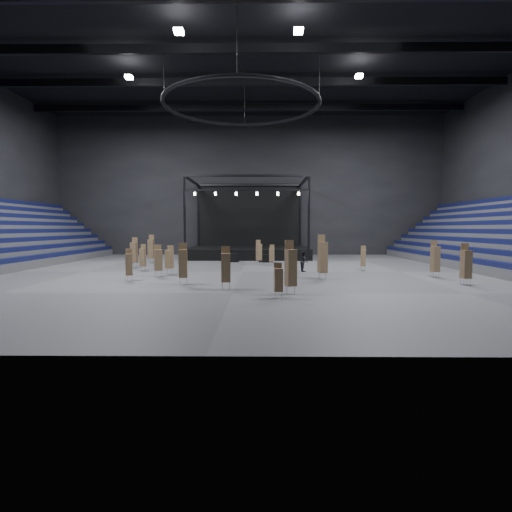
{
  "coord_description": "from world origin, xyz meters",
  "views": [
    {
      "loc": [
        1.49,
        -31.58,
        3.47
      ],
      "look_at": [
        1.15,
        -2.0,
        1.4
      ],
      "focal_mm": 28.0,
      "sensor_mm": 36.0,
      "label": 1
    }
  ],
  "objects_px": {
    "chair_stack_4": "(466,263)",
    "chair_stack_13": "(323,257)",
    "stage": "(248,245)",
    "flight_case_mid": "(265,258)",
    "chair_stack_11": "(183,263)",
    "chair_stack_3": "(291,267)",
    "chair_stack_8": "(226,267)",
    "chair_stack_1": "(278,279)",
    "chair_stack_12": "(143,257)",
    "chair_stack_5": "(129,264)",
    "chair_stack_15": "(272,254)",
    "man_center": "(293,266)",
    "flight_case_left": "(232,258)",
    "chair_stack_14": "(435,258)",
    "chair_stack_10": "(363,258)",
    "chair_stack_0": "(151,248)",
    "crew_member": "(304,261)",
    "chair_stack_9": "(259,252)",
    "chair_stack_6": "(169,259)",
    "chair_stack_2": "(134,252)",
    "flight_case_right": "(268,259)"
  },
  "relations": [
    {
      "from": "chair_stack_4",
      "to": "chair_stack_13",
      "type": "bearing_deg",
      "value": 156.26
    },
    {
      "from": "stage",
      "to": "flight_case_mid",
      "type": "height_order",
      "value": "stage"
    },
    {
      "from": "stage",
      "to": "chair_stack_11",
      "type": "relative_size",
      "value": 5.46
    },
    {
      "from": "chair_stack_3",
      "to": "chair_stack_8",
      "type": "relative_size",
      "value": 1.16
    },
    {
      "from": "chair_stack_1",
      "to": "chair_stack_12",
      "type": "height_order",
      "value": "chair_stack_12"
    },
    {
      "from": "chair_stack_1",
      "to": "chair_stack_5",
      "type": "distance_m",
      "value": 11.55
    },
    {
      "from": "chair_stack_15",
      "to": "man_center",
      "type": "distance_m",
      "value": 9.64
    },
    {
      "from": "flight_case_left",
      "to": "chair_stack_13",
      "type": "relative_size",
      "value": 0.44
    },
    {
      "from": "chair_stack_3",
      "to": "chair_stack_14",
      "type": "bearing_deg",
      "value": 13.59
    },
    {
      "from": "flight_case_mid",
      "to": "chair_stack_10",
      "type": "height_order",
      "value": "chair_stack_10"
    },
    {
      "from": "flight_case_mid",
      "to": "chair_stack_0",
      "type": "distance_m",
      "value": 11.44
    },
    {
      "from": "chair_stack_5",
      "to": "chair_stack_15",
      "type": "xyz_separation_m",
      "value": [
        9.72,
        10.97,
        -0.07
      ]
    },
    {
      "from": "chair_stack_4",
      "to": "chair_stack_13",
      "type": "height_order",
      "value": "chair_stack_13"
    },
    {
      "from": "chair_stack_12",
      "to": "chair_stack_13",
      "type": "xyz_separation_m",
      "value": [
        13.84,
        -5.32,
        0.41
      ]
    },
    {
      "from": "flight_case_mid",
      "to": "man_center",
      "type": "relative_size",
      "value": 0.69
    },
    {
      "from": "chair_stack_1",
      "to": "chair_stack_4",
      "type": "relative_size",
      "value": 0.69
    },
    {
      "from": "chair_stack_5",
      "to": "chair_stack_15",
      "type": "distance_m",
      "value": 14.66
    },
    {
      "from": "chair_stack_12",
      "to": "crew_member",
      "type": "height_order",
      "value": "chair_stack_12"
    },
    {
      "from": "flight_case_mid",
      "to": "chair_stack_10",
      "type": "relative_size",
      "value": 0.59
    },
    {
      "from": "chair_stack_1",
      "to": "chair_stack_4",
      "type": "xyz_separation_m",
      "value": [
        11.63,
        4.73,
        0.37
      ]
    },
    {
      "from": "chair_stack_1",
      "to": "man_center",
      "type": "relative_size",
      "value": 1.01
    },
    {
      "from": "chair_stack_4",
      "to": "chair_stack_9",
      "type": "xyz_separation_m",
      "value": [
        -12.67,
        13.88,
        -0.1
      ]
    },
    {
      "from": "chair_stack_3",
      "to": "chair_stack_10",
      "type": "bearing_deg",
      "value": 39.55
    },
    {
      "from": "chair_stack_4",
      "to": "chair_stack_10",
      "type": "distance_m",
      "value": 9.33
    },
    {
      "from": "chair_stack_11",
      "to": "chair_stack_12",
      "type": "relative_size",
      "value": 1.18
    },
    {
      "from": "chair_stack_3",
      "to": "chair_stack_6",
      "type": "height_order",
      "value": "chair_stack_3"
    },
    {
      "from": "chair_stack_2",
      "to": "chair_stack_6",
      "type": "bearing_deg",
      "value": -42.64
    },
    {
      "from": "chair_stack_5",
      "to": "chair_stack_10",
      "type": "xyz_separation_m",
      "value": [
        17.1,
        6.63,
        -0.04
      ]
    },
    {
      "from": "flight_case_right",
      "to": "chair_stack_6",
      "type": "bearing_deg",
      "value": -126.46
    },
    {
      "from": "chair_stack_3",
      "to": "chair_stack_8",
      "type": "distance_m",
      "value": 3.87
    },
    {
      "from": "chair_stack_9",
      "to": "chair_stack_10",
      "type": "relative_size",
      "value": 1.15
    },
    {
      "from": "chair_stack_1",
      "to": "chair_stack_15",
      "type": "bearing_deg",
      "value": 82.57
    },
    {
      "from": "chair_stack_4",
      "to": "chair_stack_3",
      "type": "bearing_deg",
      "value": -168.32
    },
    {
      "from": "chair_stack_1",
      "to": "chair_stack_12",
      "type": "relative_size",
      "value": 0.81
    },
    {
      "from": "chair_stack_3",
      "to": "chair_stack_5",
      "type": "relative_size",
      "value": 1.34
    },
    {
      "from": "chair_stack_6",
      "to": "chair_stack_10",
      "type": "relative_size",
      "value": 1.06
    },
    {
      "from": "flight_case_mid",
      "to": "chair_stack_9",
      "type": "height_order",
      "value": "chair_stack_9"
    },
    {
      "from": "chair_stack_0",
      "to": "chair_stack_14",
      "type": "relative_size",
      "value": 1.07
    },
    {
      "from": "chair_stack_9",
      "to": "chair_stack_5",
      "type": "bearing_deg",
      "value": -146.28
    },
    {
      "from": "flight_case_mid",
      "to": "chair_stack_2",
      "type": "height_order",
      "value": "chair_stack_2"
    },
    {
      "from": "chair_stack_0",
      "to": "chair_stack_15",
      "type": "height_order",
      "value": "chair_stack_0"
    },
    {
      "from": "chair_stack_13",
      "to": "chair_stack_14",
      "type": "xyz_separation_m",
      "value": [
        8.08,
        1.08,
        -0.19
      ]
    },
    {
      "from": "flight_case_left",
      "to": "chair_stack_12",
      "type": "height_order",
      "value": "chair_stack_12"
    },
    {
      "from": "flight_case_mid",
      "to": "chair_stack_13",
      "type": "relative_size",
      "value": 0.39
    },
    {
      "from": "chair_stack_4",
      "to": "chair_stack_12",
      "type": "bearing_deg",
      "value": 154.38
    },
    {
      "from": "flight_case_left",
      "to": "chair_stack_1",
      "type": "height_order",
      "value": "chair_stack_1"
    },
    {
      "from": "chair_stack_0",
      "to": "chair_stack_15",
      "type": "bearing_deg",
      "value": -9.11
    },
    {
      "from": "chair_stack_6",
      "to": "chair_stack_10",
      "type": "height_order",
      "value": "chair_stack_6"
    },
    {
      "from": "chair_stack_14",
      "to": "man_center",
      "type": "distance_m",
      "value": 10.08
    },
    {
      "from": "chair_stack_12",
      "to": "chair_stack_4",
      "type": "bearing_deg",
      "value": -17.16
    }
  ]
}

